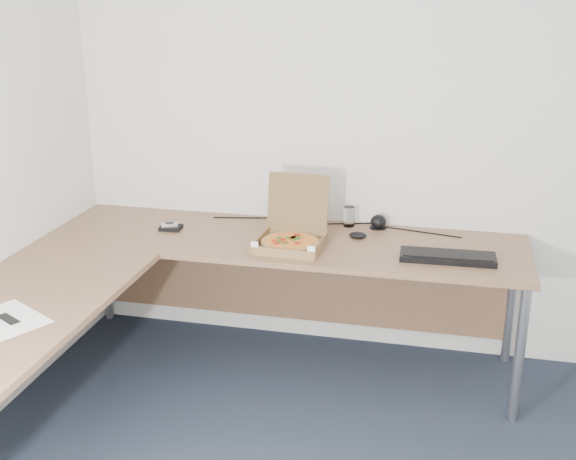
% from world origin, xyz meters
% --- Properties ---
extents(room_shell, '(3.50, 3.50, 2.50)m').
position_xyz_m(room_shell, '(0.00, 0.00, 1.25)').
color(room_shell, silver).
rests_on(room_shell, ground).
extents(desk, '(2.50, 2.20, 0.73)m').
position_xyz_m(desk, '(-0.82, 0.97, 0.70)').
color(desk, '#855E42').
rests_on(desk, ground).
extents(pizza_box, '(0.32, 0.38, 0.33)m').
position_xyz_m(pizza_box, '(-0.44, 1.30, 0.77)').
color(pizza_box, olive).
rests_on(pizza_box, desk).
extents(drinking_glass, '(0.06, 0.06, 0.11)m').
position_xyz_m(drinking_glass, '(-0.20, 1.68, 0.79)').
color(drinking_glass, white).
rests_on(drinking_glass, desk).
extents(keyboard, '(0.46, 0.18, 0.03)m').
position_xyz_m(keyboard, '(0.34, 1.28, 0.74)').
color(keyboard, black).
rests_on(keyboard, desk).
extents(mouse, '(0.09, 0.06, 0.03)m').
position_xyz_m(mouse, '(-0.12, 1.49, 0.75)').
color(mouse, black).
rests_on(mouse, desk).
extents(wallet, '(0.12, 0.10, 0.02)m').
position_xyz_m(wallet, '(-1.13, 1.40, 0.74)').
color(wallet, black).
rests_on(wallet, desk).
extents(phone, '(0.10, 0.08, 0.02)m').
position_xyz_m(phone, '(-1.14, 1.40, 0.76)').
color(phone, '#B2B5BA').
rests_on(phone, wallet).
extents(paper_sheet, '(0.38, 0.35, 0.00)m').
position_xyz_m(paper_sheet, '(-1.35, 0.22, 0.73)').
color(paper_sheet, white).
rests_on(paper_sheet, desk).
extents(dome_speaker, '(0.10, 0.10, 0.08)m').
position_xyz_m(dome_speaker, '(-0.04, 1.68, 0.77)').
color(dome_speaker, black).
rests_on(dome_speaker, desk).
extents(cable_bundle, '(0.67, 0.14, 0.01)m').
position_xyz_m(cable_bundle, '(-0.31, 1.68, 0.73)').
color(cable_bundle, black).
rests_on(cable_bundle, desk).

